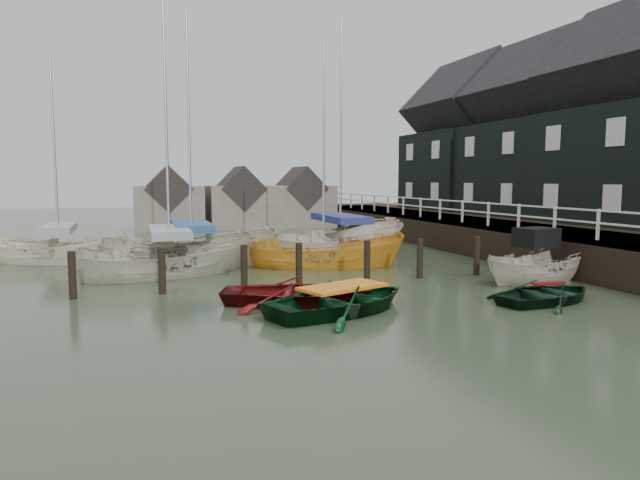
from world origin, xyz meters
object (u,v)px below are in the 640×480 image
object	(u,v)px
sailboat_b	(192,265)
sailboat_c	(324,266)
sailboat_a	(170,272)
rowboat_red	(297,304)
motorboat	(538,278)
rowboat_green	(343,312)
rowboat_dkgreen	(548,302)
sailboat_d	(340,255)
sailboat_e	(60,260)

from	to	relation	value
sailboat_b	sailboat_c	bearing A→B (deg)	-104.78
sailboat_a	sailboat_c	world-z (taller)	sailboat_a
rowboat_red	sailboat_a	bearing A→B (deg)	45.64
motorboat	sailboat_c	bearing A→B (deg)	37.03
sailboat_a	rowboat_green	bearing A→B (deg)	-170.44
motorboat	sailboat_c	size ratio (longest dim) A/B	0.46
rowboat_dkgreen	sailboat_c	world-z (taller)	sailboat_c
sailboat_a	rowboat_red	bearing A→B (deg)	-171.65
sailboat_d	sailboat_e	xyz separation A→B (m)	(-11.82, 2.00, 0.00)
motorboat	sailboat_e	size ratio (longest dim) A/B	0.49
sailboat_b	motorboat	bearing A→B (deg)	-120.33
sailboat_b	sailboat_d	world-z (taller)	sailboat_d
rowboat_red	sailboat_c	distance (m)	7.03
rowboat_dkgreen	rowboat_green	bearing A→B (deg)	71.03
rowboat_dkgreen	sailboat_c	size ratio (longest dim) A/B	0.34
rowboat_red	sailboat_b	size ratio (longest dim) A/B	0.37
rowboat_green	sailboat_e	size ratio (longest dim) A/B	0.46
sailboat_d	sailboat_e	size ratio (longest dim) A/B	1.23
motorboat	sailboat_b	xyz separation A→B (m)	(-10.90, 7.14, -0.03)
sailboat_c	sailboat_d	xyz separation A→B (m)	(1.62, 2.48, 0.05)
rowboat_green	sailboat_c	xyz separation A→B (m)	(2.07, 7.73, 0.01)
sailboat_a	sailboat_d	world-z (taller)	sailboat_a
sailboat_d	sailboat_e	world-z (taller)	sailboat_d
rowboat_green	sailboat_b	xyz separation A→B (m)	(-2.95, 9.33, 0.06)
motorboat	sailboat_a	bearing A→B (deg)	56.01
rowboat_green	sailboat_b	size ratio (longest dim) A/B	0.40
rowboat_green	sailboat_a	world-z (taller)	sailboat_a
rowboat_red	rowboat_green	distance (m)	1.59
sailboat_d	sailboat_e	bearing A→B (deg)	58.75
rowboat_green	rowboat_dkgreen	xyz separation A→B (m)	(6.00, -0.63, 0.00)
sailboat_a	sailboat_e	world-z (taller)	sailboat_a
motorboat	sailboat_b	world-z (taller)	sailboat_b
rowboat_green	sailboat_c	bearing A→B (deg)	-35.78
sailboat_a	motorboat	bearing A→B (deg)	-132.15
motorboat	sailboat_e	xyz separation A→B (m)	(-16.08, 10.02, -0.03)
sailboat_b	sailboat_d	size ratio (longest dim) A/B	0.95
rowboat_green	motorboat	size ratio (longest dim) A/B	0.94
rowboat_green	sailboat_e	xyz separation A→B (m)	(-8.13, 12.21, 0.06)
rowboat_green	sailboat_d	distance (m)	10.86
rowboat_green	sailboat_c	world-z (taller)	sailboat_c
sailboat_b	sailboat_e	bearing A→B (deg)	63.79
rowboat_red	sailboat_c	bearing A→B (deg)	-5.12
sailboat_c	rowboat_dkgreen	bearing A→B (deg)	-134.18
rowboat_green	motorboat	bearing A→B (deg)	-95.37
rowboat_red	sailboat_a	size ratio (longest dim) A/B	0.34
rowboat_red	rowboat_dkgreen	world-z (taller)	rowboat_red
sailboat_c	sailboat_d	size ratio (longest dim) A/B	0.86
rowboat_red	sailboat_e	bearing A→B (deg)	53.23
sailboat_d	motorboat	bearing A→B (deg)	-173.70
sailboat_a	sailboat_b	distance (m)	2.02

